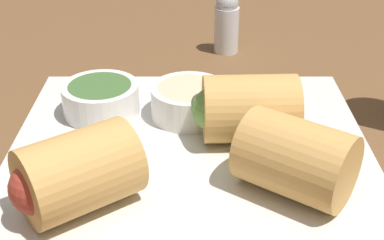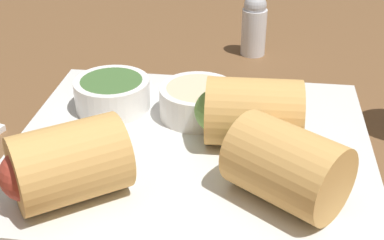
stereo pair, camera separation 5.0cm
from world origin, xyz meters
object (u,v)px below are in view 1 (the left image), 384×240
(dipping_bowl_far, at_px, (103,98))
(salt_shaker, at_px, (229,23))
(serving_plate, at_px, (192,151))
(dipping_bowl_near, at_px, (191,100))

(dipping_bowl_far, relative_size, salt_shaker, 0.94)
(dipping_bowl_far, xyz_separation_m, salt_shaker, (0.13, 0.19, 0.01))
(serving_plate, relative_size, salt_shaker, 4.03)
(dipping_bowl_near, height_order, dipping_bowl_far, same)
(salt_shaker, bearing_deg, serving_plate, -100.41)
(serving_plate, relative_size, dipping_bowl_near, 4.28)
(dipping_bowl_near, bearing_deg, salt_shaker, 76.71)
(serving_plate, xyz_separation_m, salt_shaker, (0.04, 0.24, 0.03))
(serving_plate, relative_size, dipping_bowl_far, 4.28)
(serving_plate, distance_m, salt_shaker, 0.25)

